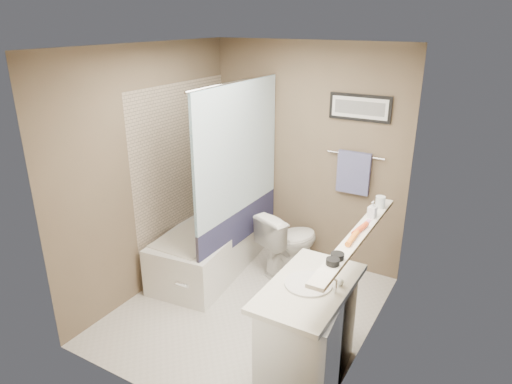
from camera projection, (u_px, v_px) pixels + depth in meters
The scene contains 34 objects.
ground at pixel (248, 309), 4.35m from camera, with size 2.50×2.50×0.00m, color beige.
ceiling at pixel (246, 49), 3.50m from camera, with size 2.20×2.50×0.04m, color white.
wall_back at pixel (306, 157), 4.92m from camera, with size 2.20×0.04×2.40m, color brown.
wall_front at pixel (149, 251), 2.93m from camera, with size 2.20×0.04×2.40m, color brown.
wall_left at pixel (152, 172), 4.43m from camera, with size 0.04×2.50×2.40m, color brown.
wall_right at pixel (371, 218), 3.42m from camera, with size 0.04×2.50×2.40m, color brown.
tile_surround at pixel (185, 177), 4.91m from camera, with size 0.02×1.55×2.00m, color tan.
curtain_rod at pixel (237, 82), 4.21m from camera, with size 0.02×0.02×1.55m, color silver.
curtain_upper at pixel (238, 150), 4.44m from camera, with size 0.03×1.45×1.28m, color silver.
curtain_lower at pixel (240, 226), 4.73m from camera, with size 0.03×1.45×0.36m, color #272749.
mirror at pixel (371, 170), 3.14m from camera, with size 0.02×1.60×1.00m, color silver.
shelf at pixel (357, 236), 3.35m from camera, with size 0.12×1.60×0.03m, color silver.
towel_bar at pixel (356, 155), 4.61m from camera, with size 0.02×0.02×0.60m, color silver.
towel at pixel (354, 173), 4.66m from camera, with size 0.34×0.05×0.44m, color #8186BC.
art_frame at pixel (360, 108), 4.45m from camera, with size 0.62×0.03×0.26m, color black.
art_mat at pixel (360, 108), 4.44m from camera, with size 0.56×0.00×0.20m, color white.
art_image at pixel (359, 108), 4.44m from camera, with size 0.50×0.00×0.13m, color #595959.
door at pixel (219, 304), 2.73m from camera, with size 0.80×0.02×2.00m, color silver.
door_handle at pixel (182, 285), 2.93m from camera, with size 0.02×0.02×0.10m, color silver.
bathtub at pixel (210, 248), 4.98m from camera, with size 0.70×1.50×0.50m, color silver.
tub_rim at pixel (210, 227), 4.89m from camera, with size 0.56×1.36×0.02m, color beige.
toilet at pixel (289, 241), 4.90m from camera, with size 0.39×0.69×0.70m, color white.
vanity at pixel (308, 337), 3.37m from camera, with size 0.50×0.90×0.80m, color white.
countertop at pixel (309, 287), 3.22m from camera, with size 0.54×0.96×0.04m, color beige.
sink_basin at pixel (308, 284), 3.22m from camera, with size 0.34×0.34×0.01m, color silver.
faucet_spout at pixel (335, 286), 3.11m from camera, with size 0.02×0.02×0.10m, color silver.
faucet_knob at pixel (340, 282), 3.20m from camera, with size 0.05×0.05×0.05m, color silver.
candle_bowl_near at pixel (333, 262), 2.93m from camera, with size 0.09×0.09×0.04m, color black.
candle_bowl_far at pixel (337, 256), 3.00m from camera, with size 0.09×0.09×0.04m, color black.
hair_brush_front at pixel (352, 238), 3.24m from camera, with size 0.04×0.04×0.22m, color orange.
hair_brush_back at pixel (360, 229), 3.39m from camera, with size 0.04×0.04×0.22m, color #DA491E.
pink_comb at pixel (366, 223), 3.52m from camera, with size 0.03×0.16×0.01m, color pink.
glass_jar at pixel (380, 202), 3.80m from camera, with size 0.08×0.08×0.10m, color silver.
soap_bottle at pixel (372, 209), 3.61m from camera, with size 0.06×0.06×0.14m, color #999999.
Camera 1 is at (1.89, -3.13, 2.61)m, focal length 32.00 mm.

